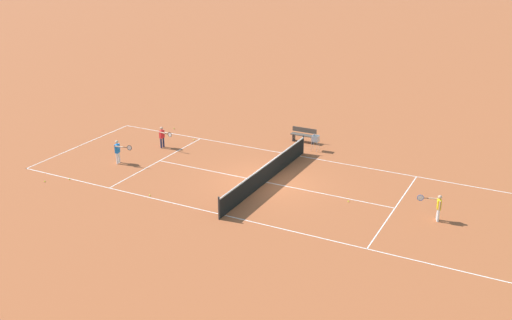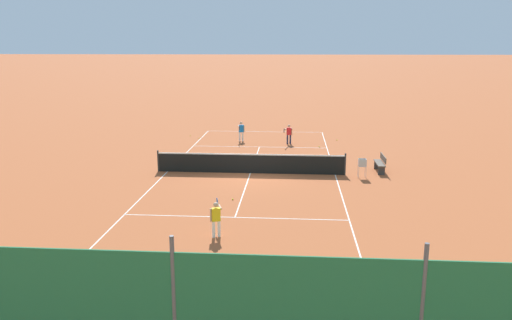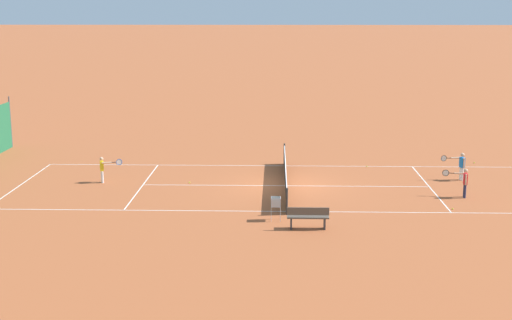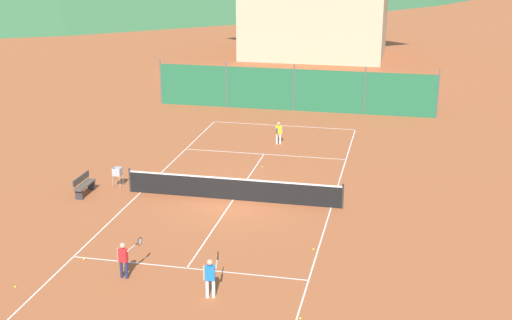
{
  "view_description": "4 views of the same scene",
  "coord_description": "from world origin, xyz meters",
  "views": [
    {
      "loc": [
        24.25,
        11.94,
        11.59
      ],
      "look_at": [
        0.94,
        -0.09,
        1.48
      ],
      "focal_mm": 42.0,
      "sensor_mm": 36.0,
      "label": 1
    },
    {
      "loc": [
        -2.06,
        23.41,
        6.1
      ],
      "look_at": [
        -0.42,
        1.83,
        1.09
      ],
      "focal_mm": 35.0,
      "sensor_mm": 36.0,
      "label": 2
    },
    {
      "loc": [
        -30.9,
        0.43,
        7.81
      ],
      "look_at": [
        -0.42,
        1.3,
        1.26
      ],
      "focal_mm": 50.0,
      "sensor_mm": 36.0,
      "label": 3
    },
    {
      "loc": [
        6.81,
        -26.9,
        10.87
      ],
      "look_at": [
        0.68,
        1.35,
        1.36
      ],
      "focal_mm": 50.0,
      "sensor_mm": 36.0,
      "label": 4
    }
  ],
  "objects": [
    {
      "name": "court_line_markings",
      "position": [
        0.0,
        0.0,
        0.0
      ],
      "size": [
        8.25,
        23.85,
        0.01
      ],
      "color": "white",
      "rests_on": "ground"
    },
    {
      "name": "tennis_ball_alley_right",
      "position": [
        -3.63,
        -6.56,
        0.03
      ],
      "size": [
        0.07,
        0.07,
        0.07
      ],
      "primitive_type": "sphere",
      "color": "#CCE033",
      "rests_on": "ground"
    },
    {
      "name": "player_near_service",
      "position": [
        -1.76,
        -7.44,
        0.72
      ],
      "size": [
        0.53,
        1.0,
        1.24
      ],
      "color": "#23284C",
      "rests_on": "ground"
    },
    {
      "name": "player_far_service",
      "position": [
        0.39,
        8.28,
        0.69
      ],
      "size": [
        0.38,
        1.03,
        1.18
      ],
      "color": "white",
      "rests_on": "ground"
    },
    {
      "name": "tennis_ball_by_net_left",
      "position": [
        0.34,
        4.34,
        0.03
      ],
      "size": [
        0.07,
        0.07,
        0.07
      ],
      "primitive_type": "sphere",
      "color": "#CCE033",
      "rests_on": "ground"
    },
    {
      "name": "tennis_ball_service_box",
      "position": [
        4.97,
        -9.72,
        0.03
      ],
      "size": [
        0.07,
        0.07,
        0.07
      ],
      "primitive_type": "sphere",
      "color": "#CCE033",
      "rests_on": "ground"
    },
    {
      "name": "courtside_bench",
      "position": [
        -6.34,
        -0.73,
        0.45
      ],
      "size": [
        0.36,
        1.5,
        0.84
      ],
      "color": "#51473D",
      "rests_on": "ground"
    },
    {
      "name": "tennis_ball_mid_court",
      "position": [
        3.94,
        -4.12,
        0.03
      ],
      "size": [
        0.07,
        0.07,
        0.07
      ],
      "primitive_type": "sphere",
      "color": "#CCE033",
      "rests_on": "ground"
    },
    {
      "name": "ground_plane",
      "position": [
        0.0,
        0.0,
        0.0
      ],
      "size": [
        600.0,
        600.0,
        0.0
      ],
      "primitive_type": "plane",
      "color": "#A8542D"
    },
    {
      "name": "ball_hopper",
      "position": [
        -5.31,
        0.43,
        0.65
      ],
      "size": [
        0.36,
        0.36,
        0.89
      ],
      "color": "#B7B7BC",
      "rests_on": "ground"
    },
    {
      "name": "tennis_ball_alley_left",
      "position": [
        4.21,
        -8.83,
        0.03
      ],
      "size": [
        0.07,
        0.07,
        0.07
      ],
      "primitive_type": "sphere",
      "color": "#CCE033",
      "rests_on": "ground"
    },
    {
      "name": "player_far_baseline",
      "position": [
        1.31,
        -8.08,
        0.75
      ],
      "size": [
        0.43,
        1.09,
        1.28
      ],
      "color": "white",
      "rests_on": "ground"
    },
    {
      "name": "tennis_net",
      "position": [
        0.0,
        0.0,
        0.5
      ],
      "size": [
        9.18,
        0.08,
        1.06
      ],
      "color": "#2D2D2D",
      "rests_on": "ground"
    }
  ]
}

